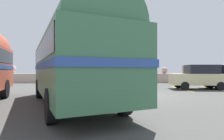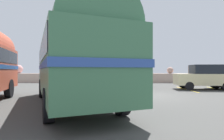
% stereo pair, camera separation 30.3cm
% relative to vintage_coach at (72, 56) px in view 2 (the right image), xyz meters
% --- Properties ---
extents(ground, '(32.00, 26.00, 0.02)m').
position_rel_vintage_coach_xyz_m(ground, '(3.57, 2.89, -2.04)').
color(ground, '#474643').
extents(breakwater, '(31.36, 2.09, 2.45)m').
position_rel_vintage_coach_xyz_m(breakwater, '(3.75, 14.69, -1.32)').
color(breakwater, '#C1A492').
rests_on(breakwater, ground).
extents(vintage_coach, '(5.56, 8.83, 3.70)m').
position_rel_vintage_coach_xyz_m(vintage_coach, '(0.00, 0.00, 0.00)').
color(vintage_coach, black).
rests_on(vintage_coach, ground).
extents(parked_car_nearest, '(4.21, 1.98, 1.86)m').
position_rel_vintage_coach_xyz_m(parked_car_nearest, '(8.58, 6.29, -1.08)').
color(parked_car_nearest, black).
rests_on(parked_car_nearest, ground).
extents(lamp_post, '(0.71, 0.71, 7.17)m').
position_rel_vintage_coach_xyz_m(lamp_post, '(3.86, 9.67, 1.95)').
color(lamp_post, '#5B5B60').
rests_on(lamp_post, ground).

